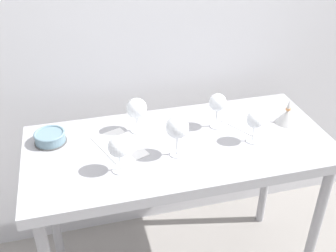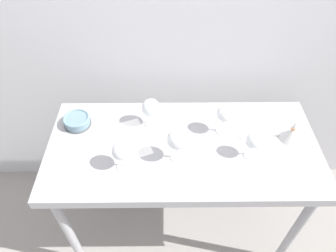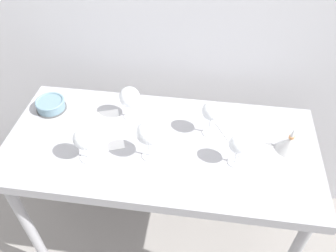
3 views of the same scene
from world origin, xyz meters
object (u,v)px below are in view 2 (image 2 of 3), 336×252
Objects in this scene: wine_glass_near_center at (177,140)px; wine_glass_far_right at (225,114)px; wine_glass_near_left at (122,151)px; tasting_sheet_lower at (131,139)px; tasting_sheet_upper at (251,130)px; decanter_funnel at (291,134)px; tasting_bowl at (77,121)px; wine_glass_near_right at (254,141)px; wine_glass_far_left at (151,108)px.

wine_glass_far_right is at bearing 35.60° from wine_glass_near_center.
wine_glass_near_left is 0.61× the size of tasting_sheet_lower.
wine_glass_far_right reaches higher than wine_glass_near_left.
tasting_sheet_upper is (0.16, 0.01, -0.13)m from wine_glass_far_right.
decanter_funnel is at bearing 11.64° from wine_glass_near_center.
tasting_bowl is (-0.28, 0.28, -0.08)m from wine_glass_near_left.
wine_glass_near_right is at bearing -154.67° from decanter_funnel.
wine_glass_near_left is at bearing -168.69° from decanter_funnel.
tasting_sheet_upper is 0.87× the size of tasting_sheet_lower.
wine_glass_near_center is (-0.37, -0.01, 0.03)m from wine_glass_near_right.
wine_glass_near_center is 0.71× the size of tasting_sheet_lower.
wine_glass_far_left reaches higher than wine_glass_near_left.
wine_glass_far_right is 0.75× the size of tasting_sheet_upper.
wine_glass_far_right is at bearing 153.94° from tasting_sheet_upper.
tasting_bowl is at bearing 166.18° from wine_glass_near_right.
decanter_funnel is (1.13, -0.11, 0.01)m from tasting_bowl.
wine_glass_far_right is 0.38m from wine_glass_far_left.
tasting_sheet_lower is 1.83× the size of tasting_bowl.
wine_glass_near_right reaches higher than tasting_bowl.
wine_glass_near_center is at bearing -168.36° from decanter_funnel.
wine_glass_near_left is 1.11× the size of tasting_bowl.
wine_glass_far_left is at bearing 145.66° from tasting_sheet_upper.
wine_glass_far_left is 0.74m from decanter_funnel.
wine_glass_far_right is 1.20× the size of tasting_bowl.
wine_glass_near_right is at bearing -23.84° from wine_glass_far_left.
tasting_bowl reaches higher than tasting_sheet_lower.
wine_glass_near_right is 0.37m from wine_glass_near_center.
tasting_sheet_lower is 0.32m from tasting_bowl.
wine_glass_near_right is at bearing 2.23° from wine_glass_near_center.
wine_glass_near_center is 1.11× the size of wine_glass_far_left.
tasting_sheet_upper is at bearing -3.06° from tasting_bowl.
decanter_funnel is (0.59, 0.12, -0.10)m from wine_glass_near_center.
wine_glass_far_left is (-0.13, 0.23, -0.02)m from wine_glass_near_center.
decanter_funnel is at bearing -5.74° from tasting_bowl.
wine_glass_near_left reaches higher than decanter_funnel.
wine_glass_far_left is 0.73× the size of tasting_sheet_upper.
tasting_bowl reaches higher than tasting_sheet_upper.
wine_glass_near_left reaches higher than tasting_sheet_upper.
wine_glass_far_right reaches higher than decanter_funnel.
wine_glass_far_right is at bearing -8.53° from wine_glass_far_left.
wine_glass_near_center is 0.30m from wine_glass_far_right.
tasting_sheet_upper is 0.94m from tasting_bowl.
wine_glass_near_center is 0.30m from tasting_sheet_lower.
wine_glass_near_left is 1.31× the size of decanter_funnel.
tasting_sheet_lower is 2.15× the size of decanter_funnel.
decanter_funnel reaches higher than tasting_bowl.
tasting_sheet_lower is at bearing 152.00° from wine_glass_near_center.
wine_glass_far_left reaches higher than decanter_funnel.
decanter_funnel is at bearing -20.98° from tasting_sheet_lower.
wine_glass_far_right reaches higher than tasting_sheet_lower.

